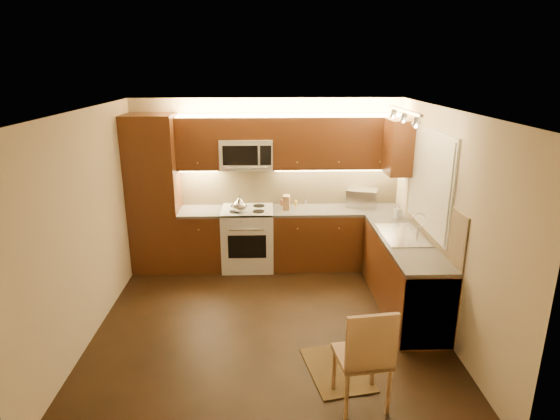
{
  "coord_description": "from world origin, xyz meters",
  "views": [
    {
      "loc": [
        -0.02,
        -4.86,
        2.94
      ],
      "look_at": [
        0.15,
        0.55,
        1.25
      ],
      "focal_mm": 29.67,
      "sensor_mm": 36.0,
      "label": 1
    }
  ],
  "objects_px": {
    "microwave": "(246,154)",
    "toaster_oven": "(362,198)",
    "kettle": "(240,204)",
    "knife_block": "(286,202)",
    "stove": "(248,238)",
    "sink": "(403,230)",
    "soap_bottle": "(398,211)",
    "dining_chair": "(362,354)"
  },
  "relations": [
    {
      "from": "microwave",
      "to": "toaster_oven",
      "type": "xyz_separation_m",
      "value": [
        1.73,
        0.02,
        -0.69
      ]
    },
    {
      "from": "kettle",
      "to": "knife_block",
      "type": "height_order",
      "value": "kettle"
    },
    {
      "from": "stove",
      "to": "sink",
      "type": "distance_m",
      "value": 2.35
    },
    {
      "from": "stove",
      "to": "knife_block",
      "type": "bearing_deg",
      "value": 3.97
    },
    {
      "from": "kettle",
      "to": "toaster_oven",
      "type": "xyz_separation_m",
      "value": [
        1.83,
        0.32,
        -0.01
      ]
    },
    {
      "from": "soap_bottle",
      "to": "dining_chair",
      "type": "xyz_separation_m",
      "value": [
        -1.0,
        -2.6,
        -0.49
      ]
    },
    {
      "from": "stove",
      "to": "kettle",
      "type": "relative_size",
      "value": 3.75
    },
    {
      "from": "kettle",
      "to": "sink",
      "type": "bearing_deg",
      "value": -21.44
    },
    {
      "from": "microwave",
      "to": "soap_bottle",
      "type": "xyz_separation_m",
      "value": [
        2.12,
        -0.57,
        -0.72
      ]
    },
    {
      "from": "sink",
      "to": "soap_bottle",
      "type": "relative_size",
      "value": 4.36
    },
    {
      "from": "kettle",
      "to": "dining_chair",
      "type": "height_order",
      "value": "kettle"
    },
    {
      "from": "sink",
      "to": "soap_bottle",
      "type": "height_order",
      "value": "soap_bottle"
    },
    {
      "from": "toaster_oven",
      "to": "knife_block",
      "type": "height_order",
      "value": "toaster_oven"
    },
    {
      "from": "knife_block",
      "to": "dining_chair",
      "type": "height_order",
      "value": "knife_block"
    },
    {
      "from": "stove",
      "to": "sink",
      "type": "xyz_separation_m",
      "value": [
        2.0,
        -1.12,
        0.52
      ]
    },
    {
      "from": "toaster_oven",
      "to": "dining_chair",
      "type": "distance_m",
      "value": 3.29
    },
    {
      "from": "dining_chair",
      "to": "microwave",
      "type": "bearing_deg",
      "value": 101.48
    },
    {
      "from": "stove",
      "to": "microwave",
      "type": "bearing_deg",
      "value": 90.0
    },
    {
      "from": "kettle",
      "to": "toaster_oven",
      "type": "height_order",
      "value": "toaster_oven"
    },
    {
      "from": "microwave",
      "to": "sink",
      "type": "height_order",
      "value": "microwave"
    },
    {
      "from": "microwave",
      "to": "dining_chair",
      "type": "height_order",
      "value": "microwave"
    },
    {
      "from": "stove",
      "to": "dining_chair",
      "type": "height_order",
      "value": "dining_chair"
    },
    {
      "from": "sink",
      "to": "soap_bottle",
      "type": "xyz_separation_m",
      "value": [
        0.12,
        0.69,
        0.02
      ]
    },
    {
      "from": "stove",
      "to": "microwave",
      "type": "xyz_separation_m",
      "value": [
        0.0,
        0.14,
        1.26
      ]
    },
    {
      "from": "sink",
      "to": "knife_block",
      "type": "bearing_deg",
      "value": 140.57
    },
    {
      "from": "kettle",
      "to": "dining_chair",
      "type": "bearing_deg",
      "value": -63.92
    },
    {
      "from": "sink",
      "to": "dining_chair",
      "type": "xyz_separation_m",
      "value": [
        -0.88,
        -1.91,
        -0.47
      ]
    },
    {
      "from": "kettle",
      "to": "dining_chair",
      "type": "xyz_separation_m",
      "value": [
        1.22,
        -2.87,
        -0.54
      ]
    },
    {
      "from": "soap_bottle",
      "to": "dining_chair",
      "type": "height_order",
      "value": "soap_bottle"
    },
    {
      "from": "stove",
      "to": "kettle",
      "type": "height_order",
      "value": "kettle"
    },
    {
      "from": "knife_block",
      "to": "soap_bottle",
      "type": "relative_size",
      "value": 1.07
    },
    {
      "from": "soap_bottle",
      "to": "microwave",
      "type": "bearing_deg",
      "value": 144.77
    },
    {
      "from": "dining_chair",
      "to": "stove",
      "type": "bearing_deg",
      "value": 102.27
    },
    {
      "from": "soap_bottle",
      "to": "knife_block",
      "type": "bearing_deg",
      "value": 142.61
    },
    {
      "from": "sink",
      "to": "toaster_oven",
      "type": "xyz_separation_m",
      "value": [
        -0.27,
        1.28,
        0.06
      ]
    },
    {
      "from": "microwave",
      "to": "soap_bottle",
      "type": "relative_size",
      "value": 3.85
    },
    {
      "from": "knife_block",
      "to": "dining_chair",
      "type": "distance_m",
      "value": 3.17
    },
    {
      "from": "kettle",
      "to": "dining_chair",
      "type": "relative_size",
      "value": 0.24
    },
    {
      "from": "microwave",
      "to": "sink",
      "type": "relative_size",
      "value": 0.88
    },
    {
      "from": "microwave",
      "to": "soap_bottle",
      "type": "height_order",
      "value": "microwave"
    },
    {
      "from": "microwave",
      "to": "knife_block",
      "type": "relative_size",
      "value": 3.61
    },
    {
      "from": "knife_block",
      "to": "dining_chair",
      "type": "relative_size",
      "value": 0.21
    }
  ]
}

